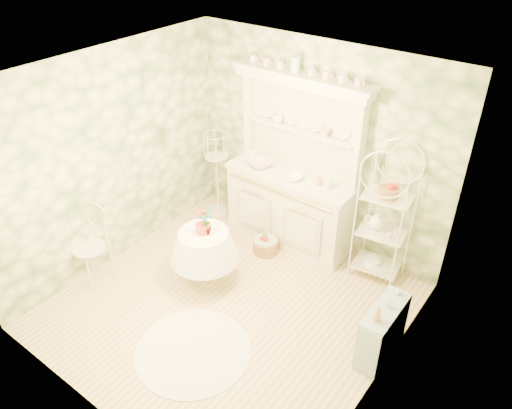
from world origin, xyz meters
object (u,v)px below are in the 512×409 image
Objects in this scene: side_shelf at (382,330)px; floor_basket at (266,245)px; round_table at (205,257)px; kitchen_dresser at (292,165)px; cafe_chair at (89,250)px; bakers_rack at (384,217)px; birdcage_stand at (217,169)px.

floor_basket is at bearing 161.78° from side_shelf.
kitchen_dresser is at bearing 76.03° from round_table.
cafe_chair reaches higher than floor_basket.
bakers_rack is at bearing 24.45° from cafe_chair.
birdcage_stand reaches higher than round_table.
bakers_rack is at bearing 39.63° from round_table.
bakers_rack reaches higher than floor_basket.
birdcage_stand reaches higher than side_shelf.
kitchen_dresser is 1.13m from floor_basket.
floor_basket is (1.41, 1.70, -0.31)m from cafe_chair.
bakers_rack is 2.52× the size of round_table.
kitchen_dresser is at bearing 80.70° from floor_basket.
round_table is (-1.63, -1.35, -0.53)m from bakers_rack.
bakers_rack is at bearing 117.76° from side_shelf.
cafe_chair is (-2.78, -2.16, -0.45)m from bakers_rack.
cafe_chair is (-3.36, -1.04, 0.10)m from side_shelf.
kitchen_dresser is 2.70× the size of cafe_chair.
cafe_chair is at bearing -96.87° from birdcage_stand.
kitchen_dresser reaches higher than birdcage_stand.
round_table is at bearing -106.23° from floor_basket.
round_table is (-2.21, -0.24, 0.03)m from side_shelf.
cafe_chair is at bearing -162.41° from side_shelf.
kitchen_dresser is 2.70m from cafe_chair.
cafe_chair is at bearing -129.65° from floor_basket.
side_shelf is 2.07m from floor_basket.
birdcage_stand is (-2.53, -0.07, -0.17)m from bakers_rack.
kitchen_dresser is 1.31× the size of bakers_rack.
floor_basket is at bearing 73.77° from round_table.
side_shelf is at bearing 6.07° from round_table.
kitchen_dresser is 1.62× the size of birdcage_stand.
bakers_rack is at bearing 1.69° from birdcage_stand.
round_table is at bearing -173.55° from side_shelf.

